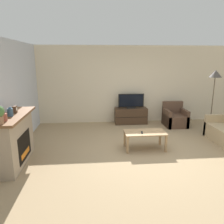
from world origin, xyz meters
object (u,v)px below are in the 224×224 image
(armchair, at_px, (175,118))
(remote, at_px, (142,132))
(tv, at_px, (131,102))
(floor_lamp, at_px, (215,77))
(mantel_clock, at_px, (15,110))
(coffee_table, at_px, (145,134))
(fireplace, at_px, (15,139))
(mantel_vase_left, at_px, (3,117))
(tv_stand, at_px, (131,116))
(mantel_vase_centre_left, at_px, (10,112))

(armchair, xyz_separation_m, remote, (-1.59, -1.93, 0.20))
(tv, xyz_separation_m, floor_lamp, (2.41, -0.98, 0.91))
(tv, bearing_deg, floor_lamp, -22.05)
(mantel_clock, relative_size, tv, 0.17)
(mantel_clock, distance_m, coffee_table, 3.10)
(remote, bearing_deg, mantel_clock, -164.48)
(fireplace, height_order, mantel_vase_left, mantel_vase_left)
(fireplace, xyz_separation_m, armchair, (4.49, 2.41, -0.30))
(mantel_clock, height_order, remote, mantel_clock)
(mantel_vase_left, distance_m, floor_lamp, 5.92)
(floor_lamp, bearing_deg, tv_stand, 157.90)
(mantel_clock, distance_m, remote, 2.98)
(tv_stand, bearing_deg, tv, -90.00)
(armchair, distance_m, coffee_table, 2.40)
(armchair, relative_size, remote, 5.19)
(mantel_vase_centre_left, relative_size, remote, 1.27)
(mantel_clock, bearing_deg, fireplace, -96.34)
(mantel_vase_left, height_order, coffee_table, mantel_vase_left)
(mantel_vase_left, bearing_deg, fireplace, 92.03)
(mantel_clock, xyz_separation_m, remote, (2.88, 0.31, -0.72))
(mantel_vase_centre_left, bearing_deg, floor_lamp, 19.83)
(tv, relative_size, floor_lamp, 0.47)
(fireplace, height_order, mantel_vase_centre_left, mantel_vase_centre_left)
(mantel_vase_left, xyz_separation_m, tv_stand, (3.01, 3.30, -0.92))
(fireplace, xyz_separation_m, floor_lamp, (5.44, 1.84, 1.13))
(floor_lamp, bearing_deg, coffee_table, -152.03)
(tv_stand, relative_size, armchair, 1.40)
(mantel_vase_centre_left, distance_m, tv, 4.23)
(fireplace, height_order, mantel_clock, mantel_clock)
(floor_lamp, bearing_deg, fireplace, -161.34)
(mantel_clock, bearing_deg, remote, 6.25)
(fireplace, bearing_deg, floor_lamp, 18.66)
(tv_stand, height_order, tv, tv)
(fireplace, relative_size, armchair, 1.98)
(fireplace, distance_m, mantel_clock, 0.64)
(coffee_table, bearing_deg, mantel_vase_centre_left, -167.61)
(mantel_vase_left, xyz_separation_m, floor_lamp, (5.43, 2.32, 0.50))
(armchair, bearing_deg, tv, 164.32)
(mantel_clock, bearing_deg, coffee_table, 7.19)
(mantel_clock, bearing_deg, tv, 41.42)
(fireplace, xyz_separation_m, mantel_vase_left, (0.02, -0.48, 0.63))
(armchair, distance_m, floor_lamp, 1.81)
(tv, height_order, coffee_table, tv)
(mantel_vase_left, xyz_separation_m, mantel_clock, (0.00, 0.64, -0.01))
(coffee_table, bearing_deg, mantel_clock, -172.81)
(mantel_vase_left, xyz_separation_m, armchair, (4.47, 2.88, -0.93))
(tv, distance_m, floor_lamp, 2.76)
(armchair, height_order, floor_lamp, floor_lamp)
(mantel_vase_left, height_order, armchair, mantel_vase_left)
(mantel_clock, height_order, floor_lamp, floor_lamp)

